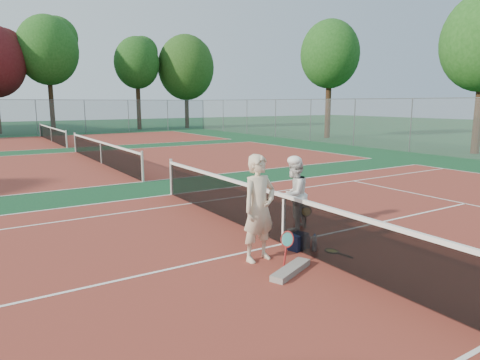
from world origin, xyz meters
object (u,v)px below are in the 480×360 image
object	(u,v)px
player_a	(259,208)
sports_bag_navy	(297,241)
racket_red	(287,248)
sports_bag_purple	(300,241)
player_b	(294,194)
racket_black_held	(306,218)
racket_spare	(332,251)
water_bottle	(314,243)
net_main	(284,219)

from	to	relation	value
player_a	sports_bag_navy	distance (m)	1.25
racket_red	sports_bag_purple	size ratio (longest dim) A/B	1.84
player_b	racket_black_held	size ratio (longest dim) A/B	2.83
sports_bag_purple	racket_spare	bearing A→B (deg)	-55.98
player_b	racket_red	distance (m)	2.18
player_b	water_bottle	xyz separation A→B (m)	(-0.58, -1.33, -0.64)
sports_bag_purple	net_main	bearing A→B (deg)	113.93
racket_black_held	racket_spare	xyz separation A→B (m)	(-0.48, -1.29, -0.26)
sports_bag_navy	water_bottle	world-z (taller)	sports_bag_navy
player_a	player_b	distance (m)	2.07
net_main	water_bottle	world-z (taller)	net_main
net_main	player_b	bearing A→B (deg)	40.15
racket_black_held	water_bottle	xyz separation A→B (m)	(-0.73, -1.08, -0.13)
net_main	racket_spare	xyz separation A→B (m)	(0.49, -0.85, -0.49)
racket_red	water_bottle	bearing A→B (deg)	-15.61
player_b	racket_spare	world-z (taller)	player_b
sports_bag_navy	sports_bag_purple	xyz separation A→B (m)	(0.10, 0.03, -0.02)
racket_red	sports_bag_purple	xyz separation A→B (m)	(0.77, 0.54, -0.16)
player_b	racket_black_held	bearing A→B (deg)	99.42
net_main	water_bottle	bearing A→B (deg)	-69.22
racket_black_held	sports_bag_purple	size ratio (longest dim) A/B	1.78
player_a	racket_spare	size ratio (longest dim) A/B	3.17
net_main	sports_bag_purple	distance (m)	0.54
racket_spare	sports_bag_purple	world-z (taller)	sports_bag_purple
player_a	racket_red	bearing A→B (deg)	-62.69
racket_spare	water_bottle	distance (m)	0.36
water_bottle	sports_bag_purple	bearing A→B (deg)	106.92
sports_bag_navy	racket_spare	bearing A→B (deg)	-46.66
sports_bag_navy	sports_bag_purple	bearing A→B (deg)	17.44
racket_red	water_bottle	world-z (taller)	racket_red
player_b	sports_bag_purple	distance (m)	1.40
player_b	sports_bag_purple	bearing A→B (deg)	35.46
net_main	water_bottle	size ratio (longest dim) A/B	36.60
racket_black_held	player_b	bearing A→B (deg)	-112.81
player_b	racket_spare	distance (m)	1.75
racket_spare	water_bottle	size ratio (longest dim) A/B	2.00
racket_spare	sports_bag_navy	size ratio (longest dim) A/B	1.56
sports_bag_purple	water_bottle	bearing A→B (deg)	-73.08
racket_spare	racket_black_held	bearing A→B (deg)	-27.77
player_b	racket_red	size ratio (longest dim) A/B	2.73
net_main	sports_bag_purple	xyz separation A→B (m)	(0.15, -0.34, -0.38)
racket_spare	sports_bag_purple	size ratio (longest dim) A/B	1.91
sports_bag_navy	racket_black_held	bearing A→B (deg)	41.53
net_main	racket_black_held	xyz separation A→B (m)	(0.97, 0.44, -0.23)
racket_spare	sports_bag_purple	bearing A→B (deg)	26.52
player_a	racket_spare	distance (m)	1.73
player_a	sports_bag_navy	world-z (taller)	player_a
player_b	racket_black_held	world-z (taller)	player_b
player_b	water_bottle	distance (m)	1.58
player_b	racket_black_held	xyz separation A→B (m)	(0.15, -0.25, -0.51)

